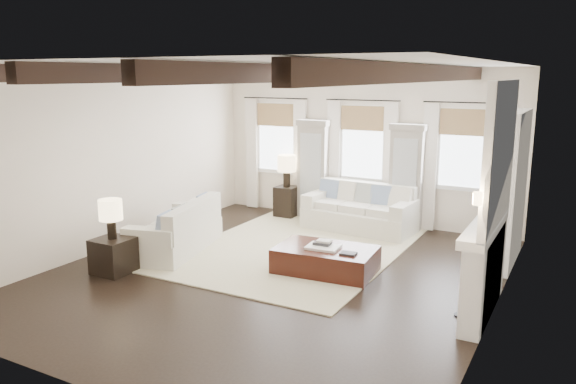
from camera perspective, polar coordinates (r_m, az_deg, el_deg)
The scene contains 16 objects.
ground at distance 8.89m, azimuth -1.40°, elevation -8.29°, with size 7.50×7.50×0.00m, color black.
room_shell at distance 8.90m, azimuth 5.63°, elevation 4.22°, with size 6.54×7.54×3.22m.
area_rug at distance 10.18m, azimuth 1.11°, elevation -5.60°, with size 3.49×4.89×0.02m, color beige.
sofa_back at distance 11.32m, azimuth 7.37°, elevation -1.97°, with size 2.23×1.13×0.93m.
sofa_left at distance 10.06m, azimuth -11.05°, elevation -3.97°, with size 1.40×2.24×0.89m.
ottoman at distance 8.91m, azimuth 3.86°, elevation -6.90°, with size 1.53×0.96×0.40m, color black.
tray at distance 8.81m, azimuth 3.59°, elevation -5.60°, with size 0.50×0.38×0.04m, color white.
book_lower at distance 8.87m, azimuth 3.53°, elevation -5.21°, with size 0.26×0.20×0.04m, color #262628.
book_upper at distance 8.87m, azimuth 3.71°, elevation -4.99°, with size 0.22×0.17×0.03m, color beige.
book_loose at distance 8.55m, azimuth 6.15°, elevation -6.24°, with size 0.24×0.18×0.03m, color #262628.
side_table_front at distance 9.27m, azimuth -17.31°, elevation -6.19°, with size 0.55×0.55×0.55m, color black.
lamp_front at distance 9.08m, azimuth -17.58°, elevation -1.97°, with size 0.36×0.36×0.62m.
side_table_back at distance 12.28m, azimuth -0.13°, elevation -0.97°, with size 0.45×0.45×0.67m, color black.
lamp_back at distance 12.12m, azimuth -0.14°, elevation 2.73°, with size 0.40×0.40×0.69m.
candlestick_near at distance 7.64m, azimuth 17.24°, elevation -9.71°, with size 0.16×0.16×0.78m.
candlestick_far at distance 7.98m, azimuth 17.75°, elevation -8.95°, with size 0.15×0.15×0.74m.
Camera 1 is at (4.17, -7.23, 3.07)m, focal length 35.00 mm.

